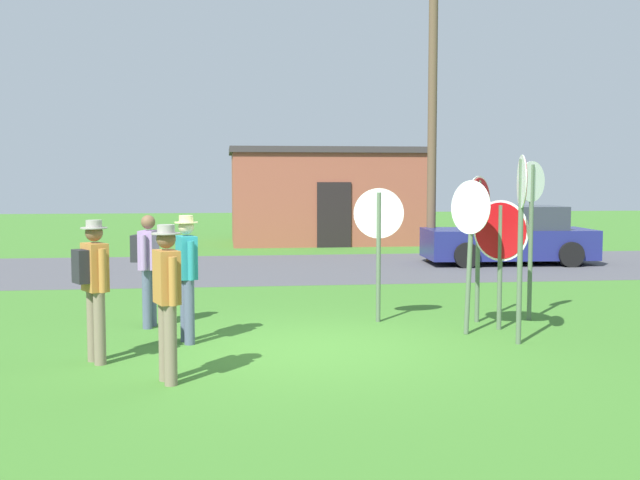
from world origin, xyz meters
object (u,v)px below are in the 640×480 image
(stop_sign_tallest, at_px, (521,216))
(utility_pole, at_px, (433,90))
(parked_car_on_street, at_px, (510,237))
(person_in_blue, at_px, (147,262))
(stop_sign_leaning_right, at_px, (470,229))
(person_in_dark_shirt, at_px, (93,281))
(person_with_sunhat, at_px, (187,271))
(stop_sign_nearest, at_px, (479,222))
(stop_sign_low_front, at_px, (379,231))
(stop_sign_rear_right, at_px, (531,215))
(person_holding_notes, at_px, (167,294))
(stop_sign_center_cluster, at_px, (500,242))

(stop_sign_tallest, bearing_deg, utility_pole, 81.34)
(parked_car_on_street, xyz_separation_m, person_in_blue, (-8.56, -7.69, 0.29))
(stop_sign_leaning_right, relative_size, person_in_dark_shirt, 1.27)
(parked_car_on_street, bearing_deg, person_with_sunhat, -131.70)
(utility_pole, bearing_deg, stop_sign_tallest, -98.66)
(stop_sign_nearest, relative_size, stop_sign_low_front, 1.09)
(stop_sign_tallest, height_order, person_in_blue, stop_sign_tallest)
(stop_sign_nearest, relative_size, person_with_sunhat, 1.31)
(stop_sign_rear_right, height_order, person_in_blue, stop_sign_rear_right)
(utility_pole, distance_m, person_in_dark_shirt, 13.34)
(stop_sign_tallest, xyz_separation_m, stop_sign_leaning_right, (-0.45, 0.76, -0.22))
(stop_sign_rear_right, height_order, person_with_sunhat, stop_sign_rear_right)
(utility_pole, bearing_deg, stop_sign_leaning_right, -101.95)
(stop_sign_rear_right, height_order, person_holding_notes, stop_sign_rear_right)
(stop_sign_leaning_right, relative_size, person_with_sunhat, 1.27)
(stop_sign_low_front, height_order, person_in_blue, stop_sign_low_front)
(stop_sign_center_cluster, bearing_deg, stop_sign_tallest, -94.95)
(stop_sign_nearest, distance_m, stop_sign_low_front, 1.55)
(stop_sign_center_cluster, relative_size, person_with_sunhat, 1.10)
(parked_car_on_street, height_order, person_holding_notes, person_holding_notes)
(parked_car_on_street, distance_m, stop_sign_center_cluster, 9.18)
(person_in_dark_shirt, xyz_separation_m, person_holding_notes, (0.94, -1.03, -0.03))
(stop_sign_tallest, bearing_deg, parked_car_on_street, 69.92)
(person_in_blue, bearing_deg, stop_sign_tallest, -19.66)
(person_in_blue, bearing_deg, stop_sign_low_front, 0.37)
(stop_sign_center_cluster, height_order, person_with_sunhat, stop_sign_center_cluster)
(stop_sign_nearest, distance_m, stop_sign_leaning_right, 0.96)
(utility_pole, distance_m, person_in_blue, 11.38)
(stop_sign_center_cluster, relative_size, person_in_blue, 1.13)
(stop_sign_low_front, bearing_deg, person_in_dark_shirt, -150.23)
(stop_sign_center_cluster, relative_size, person_holding_notes, 1.10)
(person_with_sunhat, distance_m, person_in_blue, 1.35)
(stop_sign_leaning_right, distance_m, stop_sign_low_front, 1.55)
(stop_sign_low_front, bearing_deg, parked_car_on_street, 56.69)
(person_with_sunhat, bearing_deg, stop_sign_low_front, 22.93)
(person_in_dark_shirt, relative_size, person_in_blue, 1.03)
(utility_pole, height_order, parked_car_on_street, utility_pole)
(utility_pole, bearing_deg, parked_car_on_street, -23.28)
(parked_car_on_street, xyz_separation_m, person_with_sunhat, (-7.92, -8.89, 0.30))
(stop_sign_nearest, bearing_deg, stop_sign_center_cluster, -78.60)
(utility_pole, height_order, stop_sign_tallest, utility_pole)
(utility_pole, xyz_separation_m, stop_sign_low_front, (-3.14, -8.49, -3.13))
(utility_pole, distance_m, person_with_sunhat, 11.96)
(parked_car_on_street, bearing_deg, utility_pole, 156.72)
(stop_sign_leaning_right, height_order, person_holding_notes, stop_sign_leaning_right)
(person_in_dark_shirt, bearing_deg, person_in_blue, 79.27)
(stop_sign_leaning_right, bearing_deg, parked_car_on_street, 65.82)
(stop_sign_tallest, bearing_deg, person_holding_notes, -162.37)
(stop_sign_leaning_right, xyz_separation_m, stop_sign_low_front, (-1.11, 1.08, -0.09))
(stop_sign_low_front, xyz_separation_m, stop_sign_center_cluster, (1.65, -0.84, -0.12))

